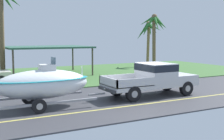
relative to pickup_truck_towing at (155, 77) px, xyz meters
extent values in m
cube|color=#38383D|center=(-1.13, 0.14, -1.05)|extent=(36.00, 8.00, 0.06)
cube|color=#3D6633|center=(-1.13, 11.14, -1.02)|extent=(36.00, 14.00, 0.11)
cube|color=#DBCC4C|center=(-1.13, -1.66, -1.02)|extent=(34.20, 0.12, 0.01)
cube|color=silver|center=(-0.34, 0.00, -0.39)|extent=(5.40, 2.00, 0.22)
cube|color=silver|center=(1.60, 0.00, -0.09)|extent=(1.51, 2.00, 0.38)
cube|color=silver|center=(0.04, 0.00, 0.26)|extent=(1.62, 2.00, 1.08)
cube|color=black|center=(0.04, 0.00, 0.57)|extent=(1.64, 2.02, 0.38)
cube|color=gray|center=(-1.91, 0.00, -0.26)|extent=(2.27, 2.00, 0.04)
cube|color=silver|center=(-1.91, 0.96, -0.05)|extent=(2.27, 0.08, 0.45)
cube|color=silver|center=(-1.91, -0.96, -0.05)|extent=(2.27, 0.08, 0.45)
cube|color=silver|center=(-3.00, 0.00, -0.05)|extent=(0.08, 2.00, 0.45)
cube|color=#333338|center=(-3.10, 0.00, -0.45)|extent=(0.12, 1.80, 0.16)
sphere|color=#B2B2B7|center=(-3.22, 0.00, -0.40)|extent=(0.10, 0.10, 0.10)
cylinder|color=black|center=(1.53, 0.89, -0.62)|extent=(0.80, 0.28, 0.80)
cylinder|color=#9E9EA3|center=(1.53, 0.89, -0.62)|extent=(0.36, 0.29, 0.36)
cylinder|color=black|center=(1.53, -0.89, -0.62)|extent=(0.80, 0.28, 0.80)
cylinder|color=#9E9EA3|center=(1.53, -0.89, -0.62)|extent=(0.36, 0.29, 0.36)
cylinder|color=black|center=(-2.02, 0.89, -0.62)|extent=(0.80, 0.28, 0.80)
cylinder|color=#9E9EA3|center=(-2.02, 0.89, -0.62)|extent=(0.36, 0.29, 0.36)
cylinder|color=black|center=(-2.02, -0.89, -0.62)|extent=(0.80, 0.28, 0.80)
cylinder|color=#9E9EA3|center=(-2.02, -0.89, -0.62)|extent=(0.36, 0.29, 0.36)
cube|color=gray|center=(-3.67, 0.00, -0.64)|extent=(0.90, 0.10, 0.08)
cube|color=gray|center=(-6.44, 0.94, -0.64)|extent=(4.64, 0.12, 0.10)
cube|color=gray|center=(-6.44, -0.94, -0.64)|extent=(4.64, 0.12, 0.10)
cylinder|color=black|center=(-6.90, 1.00, -0.70)|extent=(0.64, 0.22, 0.64)
cylinder|color=#9E9EA3|center=(-6.90, 1.00, -0.70)|extent=(0.29, 0.23, 0.29)
cylinder|color=black|center=(-6.90, -1.00, -0.70)|extent=(0.64, 0.22, 0.64)
cylinder|color=#9E9EA3|center=(-6.90, -1.00, -0.70)|extent=(0.29, 0.23, 0.29)
ellipsoid|color=silver|center=(-6.44, 0.00, 0.09)|extent=(4.38, 1.83, 1.35)
ellipsoid|color=teal|center=(-6.44, 0.00, 0.32)|extent=(4.47, 1.87, 0.12)
cube|color=silver|center=(-6.22, 0.00, 0.68)|extent=(0.70, 0.60, 0.65)
cube|color=slate|center=(-5.92, 0.00, 1.16)|extent=(0.06, 0.56, 0.36)
cylinder|color=silver|center=(-4.47, 0.00, 0.61)|extent=(0.04, 0.04, 0.50)
cylinder|color=black|center=(-7.20, 7.92, -0.69)|extent=(0.66, 0.22, 0.66)
cylinder|color=#9E9EA3|center=(-7.20, 7.92, -0.69)|extent=(0.30, 0.23, 0.30)
cylinder|color=#4C4238|center=(0.36, 13.98, 0.16)|extent=(0.14, 0.14, 2.35)
cylinder|color=#4C4238|center=(0.36, 9.34, 0.16)|extent=(0.14, 0.14, 2.35)
cylinder|color=#4C4238|center=(-6.10, 13.98, 0.16)|extent=(0.14, 0.14, 2.35)
cylinder|color=#4C4238|center=(-6.10, 9.34, 0.16)|extent=(0.14, 0.14, 2.35)
cube|color=#2D5647|center=(-2.87, 11.66, 1.40)|extent=(6.96, 5.14, 0.14)
cylinder|color=brown|center=(6.42, 8.96, 1.55)|extent=(0.32, 0.47, 5.14)
cone|color=#2D6B2D|center=(7.02, 9.01, 3.52)|extent=(1.50, 0.51, 1.46)
cone|color=#2D6B2D|center=(6.73, 9.36, 3.52)|extent=(1.10, 1.25, 1.43)
cone|color=#2D6B2D|center=(6.01, 9.52, 3.74)|extent=(1.12, 1.40, 0.98)
cone|color=#2D6B2D|center=(5.93, 9.00, 3.54)|extent=(1.28, 0.45, 1.38)
cone|color=#2D6B2D|center=(6.12, 8.21, 3.47)|extent=(0.95, 1.77, 1.52)
cone|color=#2D6B2D|center=(6.69, 8.41, 3.57)|extent=(1.02, 1.52, 1.39)
sphere|color=brown|center=(6.42, 8.96, 4.11)|extent=(0.51, 0.51, 0.51)
cylinder|color=brown|center=(-6.64, 10.70, 2.41)|extent=(0.39, 0.80, 6.87)
cone|color=#286028|center=(-6.24, 10.25, 5.02)|extent=(1.26, 1.34, 1.86)
cylinder|color=brown|center=(9.17, 13.82, 1.36)|extent=(0.30, 0.48, 4.77)
cone|color=#286028|center=(9.76, 13.84, 3.21)|extent=(1.48, 0.49, 1.37)
cone|color=#286028|center=(9.65, 14.22, 3.09)|extent=(1.47, 1.35, 1.60)
cone|color=#286028|center=(9.07, 14.57, 3.09)|extent=(0.53, 1.74, 1.53)
cone|color=#286028|center=(8.63, 14.10, 2.87)|extent=(1.55, 1.07, 1.96)
cone|color=#286028|center=(8.65, 13.54, 3.06)|extent=(1.54, 1.09, 1.64)
cone|color=#286028|center=(9.07, 12.98, 3.31)|extent=(0.63, 1.92, 1.22)
cone|color=#286028|center=(9.60, 13.22, 3.34)|extent=(1.20, 1.52, 1.09)
sphere|color=brown|center=(9.17, 13.82, 3.74)|extent=(0.49, 0.49, 0.49)
camera|label=1|loc=(-10.15, -13.73, 2.28)|focal=48.28mm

